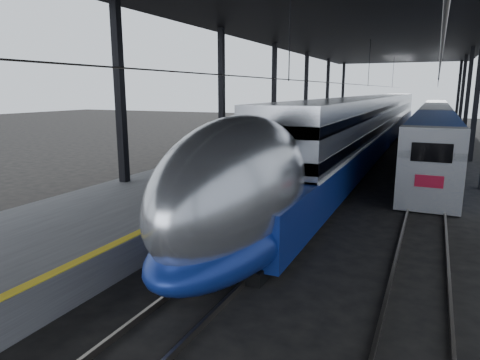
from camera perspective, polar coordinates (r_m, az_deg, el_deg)
The scene contains 7 objects.
ground at distance 13.52m, azimuth -9.08°, elevation -10.54°, with size 160.00×160.00×0.00m, color black.
platform at distance 32.46m, azimuth 5.25°, elevation 3.65°, with size 6.00×80.00×1.00m, color #4C4C4F.
yellow_strip at distance 31.60m, azimuth 10.08°, elevation 4.22°, with size 0.30×80.00×0.01m, color gold.
rails at distance 30.88m, azimuth 19.39°, elevation 1.81°, with size 6.52×80.00×0.16m.
canopy at distance 31.05m, azimuth 15.56°, elevation 18.86°, with size 18.00×75.00×9.47m.
tgv_train at distance 38.91m, azimuth 17.04°, elevation 7.00°, with size 3.21×65.20×4.61m.
second_train at distance 46.36m, azimuth 24.48°, elevation 6.77°, with size 2.63×56.05×3.63m.
Camera 1 is at (7.00, -10.37, 5.12)m, focal length 32.00 mm.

